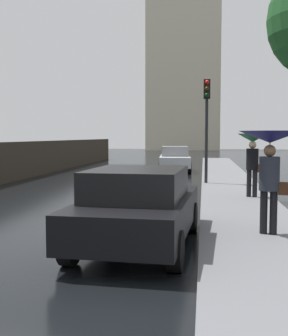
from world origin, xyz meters
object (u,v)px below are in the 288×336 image
(car_black_mid_road, at_px, (139,206))
(pedestrian_with_umbrella_far, at_px, (253,148))
(car_silver_near_kerb, at_px, (175,158))
(pedestrian_with_umbrella_near, at_px, (270,151))
(traffic_light, at_px, (207,111))

(car_black_mid_road, height_order, pedestrian_with_umbrella_far, pedestrian_with_umbrella_far)
(car_silver_near_kerb, height_order, pedestrian_with_umbrella_near, pedestrian_with_umbrella_near)
(car_black_mid_road, bearing_deg, car_silver_near_kerb, 94.89)
(car_black_mid_road, xyz_separation_m, traffic_light, (1.25, 9.75, 2.23))
(car_silver_near_kerb, relative_size, pedestrian_with_umbrella_near, 2.35)
(pedestrian_with_umbrella_near, bearing_deg, traffic_light, 112.74)
(car_black_mid_road, height_order, pedestrian_with_umbrella_near, pedestrian_with_umbrella_near)
(car_black_mid_road, relative_size, pedestrian_with_umbrella_near, 2.16)
(pedestrian_with_umbrella_near, distance_m, pedestrian_with_umbrella_far, 5.17)
(pedestrian_with_umbrella_far, xyz_separation_m, traffic_light, (-1.37, 3.83, 1.33))
(car_silver_near_kerb, relative_size, traffic_light, 1.13)
(pedestrian_with_umbrella_near, relative_size, pedestrian_with_umbrella_far, 1.01)
(car_black_mid_road, distance_m, pedestrian_with_umbrella_near, 2.68)
(pedestrian_with_umbrella_near, bearing_deg, pedestrian_with_umbrella_far, 102.90)
(car_silver_near_kerb, relative_size, car_black_mid_road, 1.09)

